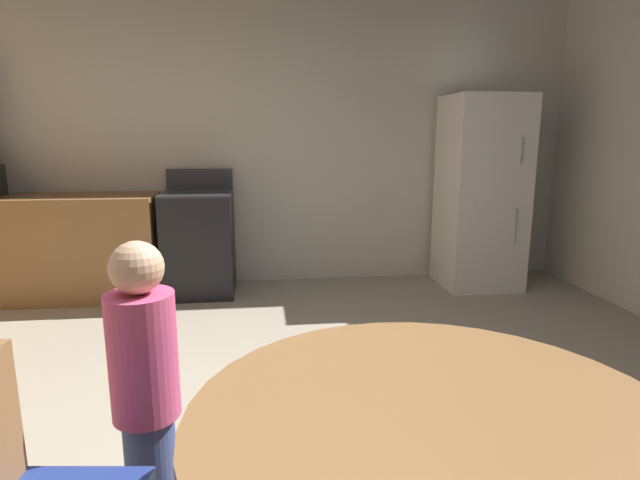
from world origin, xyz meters
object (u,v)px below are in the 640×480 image
(oven_range, at_px, (199,242))
(refrigerator, at_px, (481,193))
(dining_table, at_px, (434,472))
(person_child, at_px, (146,393))

(oven_range, distance_m, refrigerator, 2.61)
(oven_range, bearing_deg, refrigerator, -1.19)
(refrigerator, xyz_separation_m, dining_table, (-1.63, -3.44, -0.28))
(oven_range, height_order, dining_table, oven_range)
(refrigerator, distance_m, person_child, 3.80)
(refrigerator, height_order, dining_table, refrigerator)
(refrigerator, distance_m, dining_table, 3.82)
(refrigerator, xyz_separation_m, person_child, (-2.42, -2.91, -0.30))
(oven_range, xyz_separation_m, refrigerator, (2.58, -0.05, 0.41))
(refrigerator, height_order, person_child, refrigerator)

